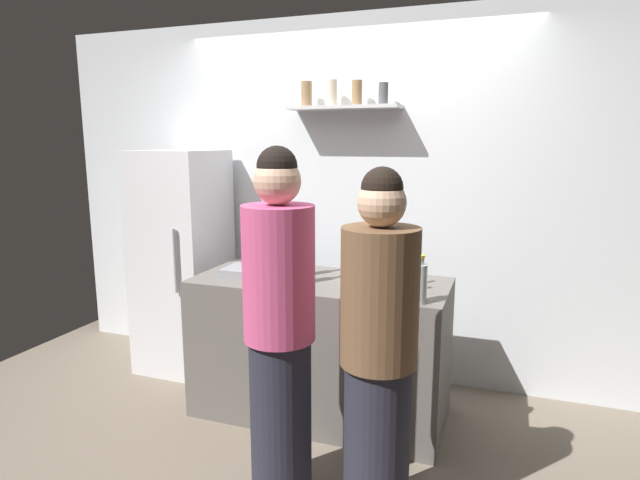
{
  "coord_description": "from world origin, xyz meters",
  "views": [
    {
      "loc": [
        1.08,
        -2.45,
        1.72
      ],
      "look_at": [
        0.02,
        0.51,
        1.13
      ],
      "focal_mm": 29.44,
      "sensor_mm": 36.0,
      "label": 1
    }
  ],
  "objects_px": {
    "wine_bottle_amber_glass": "(391,273)",
    "wine_bottle_green_glass": "(398,268)",
    "refrigerator": "(182,261)",
    "person_brown_jacket": "(378,356)",
    "wine_bottle_dark_glass": "(303,257)",
    "water_bottle_plastic": "(419,282)",
    "baking_pan": "(251,272)",
    "wine_bottle_pale_glass": "(304,264)",
    "person_pink_top": "(280,330)",
    "utensil_holder": "(354,275)"
  },
  "relations": [
    {
      "from": "utensil_holder",
      "to": "water_bottle_plastic",
      "type": "distance_m",
      "value": 0.51
    },
    {
      "from": "water_bottle_plastic",
      "to": "person_pink_top",
      "type": "relative_size",
      "value": 0.15
    },
    {
      "from": "baking_pan",
      "to": "person_pink_top",
      "type": "bearing_deg",
      "value": -54.46
    },
    {
      "from": "wine_bottle_dark_glass",
      "to": "water_bottle_plastic",
      "type": "bearing_deg",
      "value": -23.23
    },
    {
      "from": "baking_pan",
      "to": "wine_bottle_dark_glass",
      "type": "bearing_deg",
      "value": 21.58
    },
    {
      "from": "wine_bottle_dark_glass",
      "to": "utensil_holder",
      "type": "bearing_deg",
      "value": -12.46
    },
    {
      "from": "wine_bottle_amber_glass",
      "to": "wine_bottle_dark_glass",
      "type": "bearing_deg",
      "value": 158.97
    },
    {
      "from": "wine_bottle_green_glass",
      "to": "person_brown_jacket",
      "type": "distance_m",
      "value": 0.84
    },
    {
      "from": "wine_bottle_dark_glass",
      "to": "person_brown_jacket",
      "type": "distance_m",
      "value": 1.16
    },
    {
      "from": "wine_bottle_green_glass",
      "to": "baking_pan",
      "type": "bearing_deg",
      "value": -177.58
    },
    {
      "from": "water_bottle_plastic",
      "to": "person_pink_top",
      "type": "height_order",
      "value": "person_pink_top"
    },
    {
      "from": "baking_pan",
      "to": "wine_bottle_amber_glass",
      "type": "relative_size",
      "value": 1.04
    },
    {
      "from": "wine_bottle_amber_glass",
      "to": "person_brown_jacket",
      "type": "bearing_deg",
      "value": -82.18
    },
    {
      "from": "wine_bottle_amber_glass",
      "to": "person_brown_jacket",
      "type": "distance_m",
      "value": 0.7
    },
    {
      "from": "wine_bottle_pale_glass",
      "to": "person_brown_jacket",
      "type": "height_order",
      "value": "person_brown_jacket"
    },
    {
      "from": "water_bottle_plastic",
      "to": "person_pink_top",
      "type": "xyz_separation_m",
      "value": [
        -0.57,
        -0.53,
        -0.15
      ]
    },
    {
      "from": "water_bottle_plastic",
      "to": "refrigerator",
      "type": "bearing_deg",
      "value": 161.95
    },
    {
      "from": "wine_bottle_amber_glass",
      "to": "wine_bottle_pale_glass",
      "type": "height_order",
      "value": "wine_bottle_amber_glass"
    },
    {
      "from": "water_bottle_plastic",
      "to": "person_brown_jacket",
      "type": "bearing_deg",
      "value": -98.17
    },
    {
      "from": "wine_bottle_green_glass",
      "to": "person_pink_top",
      "type": "distance_m",
      "value": 0.9
    },
    {
      "from": "wine_bottle_green_glass",
      "to": "water_bottle_plastic",
      "type": "distance_m",
      "value": 0.31
    },
    {
      "from": "wine_bottle_green_glass",
      "to": "person_brown_jacket",
      "type": "bearing_deg",
      "value": -84.1
    },
    {
      "from": "baking_pan",
      "to": "utensil_holder",
      "type": "xyz_separation_m",
      "value": [
        0.67,
        0.04,
        0.03
      ]
    },
    {
      "from": "refrigerator",
      "to": "person_pink_top",
      "type": "xyz_separation_m",
      "value": [
        1.32,
        -1.14,
        0.02
      ]
    },
    {
      "from": "wine_bottle_green_glass",
      "to": "utensil_holder",
      "type": "bearing_deg",
      "value": 179.42
    },
    {
      "from": "wine_bottle_amber_glass",
      "to": "person_brown_jacket",
      "type": "height_order",
      "value": "person_brown_jacket"
    },
    {
      "from": "baking_pan",
      "to": "water_bottle_plastic",
      "type": "distance_m",
      "value": 1.13
    },
    {
      "from": "wine_bottle_pale_glass",
      "to": "person_brown_jacket",
      "type": "xyz_separation_m",
      "value": [
        0.64,
        -0.74,
        -0.2
      ]
    },
    {
      "from": "baking_pan",
      "to": "utensil_holder",
      "type": "distance_m",
      "value": 0.67
    },
    {
      "from": "wine_bottle_amber_glass",
      "to": "water_bottle_plastic",
      "type": "xyz_separation_m",
      "value": [
        0.17,
        -0.1,
        -0.01
      ]
    },
    {
      "from": "wine_bottle_amber_glass",
      "to": "wine_bottle_dark_glass",
      "type": "relative_size",
      "value": 1.03
    },
    {
      "from": "utensil_holder",
      "to": "wine_bottle_dark_glass",
      "type": "distance_m",
      "value": 0.37
    },
    {
      "from": "wine_bottle_amber_glass",
      "to": "wine_bottle_green_glass",
      "type": "xyz_separation_m",
      "value": [
        0.01,
        0.16,
        -0.01
      ]
    },
    {
      "from": "baking_pan",
      "to": "utensil_holder",
      "type": "bearing_deg",
      "value": 3.63
    },
    {
      "from": "utensil_holder",
      "to": "wine_bottle_green_glass",
      "type": "bearing_deg",
      "value": -0.58
    },
    {
      "from": "utensil_holder",
      "to": "person_brown_jacket",
      "type": "relative_size",
      "value": 0.13
    },
    {
      "from": "wine_bottle_green_glass",
      "to": "wine_bottle_dark_glass",
      "type": "relative_size",
      "value": 1.0
    },
    {
      "from": "baking_pan",
      "to": "water_bottle_plastic",
      "type": "height_order",
      "value": "water_bottle_plastic"
    },
    {
      "from": "wine_bottle_dark_glass",
      "to": "wine_bottle_green_glass",
      "type": "bearing_deg",
      "value": -7.45
    },
    {
      "from": "wine_bottle_green_glass",
      "to": "water_bottle_plastic",
      "type": "height_order",
      "value": "wine_bottle_green_glass"
    },
    {
      "from": "refrigerator",
      "to": "person_brown_jacket",
      "type": "relative_size",
      "value": 1.02
    },
    {
      "from": "refrigerator",
      "to": "utensil_holder",
      "type": "bearing_deg",
      "value": -13.69
    },
    {
      "from": "person_brown_jacket",
      "to": "water_bottle_plastic",
      "type": "bearing_deg",
      "value": 66.88
    },
    {
      "from": "baking_pan",
      "to": "wine_bottle_pale_glass",
      "type": "relative_size",
      "value": 1.1
    },
    {
      "from": "utensil_holder",
      "to": "wine_bottle_pale_glass",
      "type": "bearing_deg",
      "value": -164.7
    },
    {
      "from": "wine_bottle_pale_glass",
      "to": "person_pink_top",
      "type": "height_order",
      "value": "person_pink_top"
    },
    {
      "from": "wine_bottle_amber_glass",
      "to": "water_bottle_plastic",
      "type": "distance_m",
      "value": 0.2
    },
    {
      "from": "wine_bottle_amber_glass",
      "to": "wine_bottle_green_glass",
      "type": "bearing_deg",
      "value": 87.72
    },
    {
      "from": "wine_bottle_dark_glass",
      "to": "person_pink_top",
      "type": "distance_m",
      "value": 0.91
    },
    {
      "from": "refrigerator",
      "to": "wine_bottle_dark_glass",
      "type": "xyz_separation_m",
      "value": [
        1.09,
        -0.27,
        0.17
      ]
    }
  ]
}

